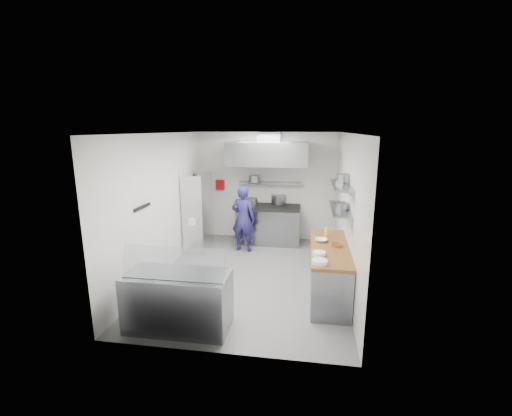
% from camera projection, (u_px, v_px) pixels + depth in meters
% --- Properties ---
extents(floor, '(5.00, 5.00, 0.00)m').
position_uv_depth(floor, '(251.00, 275.00, 6.91)').
color(floor, '#565659').
rests_on(floor, ground).
extents(ceiling, '(5.00, 5.00, 0.00)m').
position_uv_depth(ceiling, '(251.00, 133.00, 6.27)').
color(ceiling, silver).
rests_on(ceiling, wall_back).
extents(wall_back, '(3.60, 2.80, 0.02)m').
position_uv_depth(wall_back, '(267.00, 186.00, 9.00)').
color(wall_back, white).
rests_on(wall_back, floor).
extents(wall_front, '(3.60, 2.80, 0.02)m').
position_uv_depth(wall_front, '(217.00, 253.00, 4.18)').
color(wall_front, white).
rests_on(wall_front, floor).
extents(wall_left, '(2.80, 5.00, 0.02)m').
position_uv_depth(wall_left, '(163.00, 204.00, 6.86)').
color(wall_left, white).
rests_on(wall_left, floor).
extents(wall_right, '(2.80, 5.00, 0.02)m').
position_uv_depth(wall_right, '(347.00, 211.00, 6.32)').
color(wall_right, white).
rests_on(wall_right, floor).
extents(gas_range, '(1.60, 0.80, 0.90)m').
position_uv_depth(gas_range, '(269.00, 225.00, 8.81)').
color(gas_range, gray).
rests_on(gas_range, floor).
extents(cooktop, '(1.57, 0.78, 0.06)m').
position_uv_depth(cooktop, '(269.00, 207.00, 8.70)').
color(cooktop, black).
rests_on(cooktop, gas_range).
extents(stock_pot_left, '(0.31, 0.31, 0.20)m').
position_uv_depth(stock_pot_left, '(252.00, 202.00, 8.69)').
color(stock_pot_left, slate).
rests_on(stock_pot_left, cooktop).
extents(stock_pot_mid, '(0.38, 0.38, 0.24)m').
position_uv_depth(stock_pot_mid, '(278.00, 199.00, 8.93)').
color(stock_pot_mid, slate).
rests_on(stock_pot_mid, cooktop).
extents(over_range_shelf, '(1.60, 0.30, 0.04)m').
position_uv_depth(over_range_shelf, '(270.00, 183.00, 8.80)').
color(over_range_shelf, gray).
rests_on(over_range_shelf, wall_back).
extents(shelf_pot_a, '(0.27, 0.27, 0.18)m').
position_uv_depth(shelf_pot_a, '(254.00, 179.00, 8.71)').
color(shelf_pot_a, slate).
rests_on(shelf_pot_a, over_range_shelf).
extents(extractor_hood, '(1.90, 1.15, 0.55)m').
position_uv_depth(extractor_hood, '(268.00, 153.00, 8.22)').
color(extractor_hood, gray).
rests_on(extractor_hood, wall_back).
extents(hood_duct, '(0.55, 0.55, 0.24)m').
position_uv_depth(hood_duct, '(270.00, 137.00, 8.35)').
color(hood_duct, slate).
rests_on(hood_duct, extractor_hood).
extents(red_firebox, '(0.22, 0.10, 0.26)m').
position_uv_depth(red_firebox, '(220.00, 185.00, 9.12)').
color(red_firebox, '#A90D0D').
rests_on(red_firebox, wall_back).
extents(chef, '(0.63, 0.46, 1.59)m').
position_uv_depth(chef, '(243.00, 219.00, 8.13)').
color(chef, '#1E1B51').
rests_on(chef, floor).
extents(wire_rack, '(0.50, 0.90, 1.85)m').
position_uv_depth(wire_rack, '(198.00, 212.00, 8.22)').
color(wire_rack, silver).
rests_on(wire_rack, floor).
extents(rack_bin_a, '(0.14, 0.18, 0.16)m').
position_uv_depth(rack_bin_a, '(192.00, 222.00, 7.84)').
color(rack_bin_a, white).
rests_on(rack_bin_a, wire_rack).
extents(rack_bin_b, '(0.15, 0.19, 0.17)m').
position_uv_depth(rack_bin_b, '(198.00, 196.00, 8.17)').
color(rack_bin_b, yellow).
rests_on(rack_bin_b, wire_rack).
extents(rack_jar, '(0.10, 0.10, 0.18)m').
position_uv_depth(rack_jar, '(195.00, 177.00, 7.76)').
color(rack_jar, black).
rests_on(rack_jar, wire_rack).
extents(knife_strip, '(0.04, 0.55, 0.05)m').
position_uv_depth(knife_strip, '(142.00, 207.00, 5.95)').
color(knife_strip, black).
rests_on(knife_strip, wall_left).
extents(prep_counter_base, '(0.62, 2.00, 0.84)m').
position_uv_depth(prep_counter_base, '(329.00, 272.00, 6.01)').
color(prep_counter_base, gray).
rests_on(prep_counter_base, floor).
extents(prep_counter_top, '(0.65, 2.04, 0.06)m').
position_uv_depth(prep_counter_top, '(330.00, 248.00, 5.91)').
color(prep_counter_top, brown).
rests_on(prep_counter_top, prep_counter_base).
extents(plate_stack_a, '(0.24, 0.24, 0.06)m').
position_uv_depth(plate_stack_a, '(320.00, 262.00, 5.14)').
color(plate_stack_a, white).
rests_on(plate_stack_a, prep_counter_top).
extents(plate_stack_b, '(0.21, 0.21, 0.06)m').
position_uv_depth(plate_stack_b, '(319.00, 254.00, 5.48)').
color(plate_stack_b, white).
rests_on(plate_stack_b, prep_counter_top).
extents(copper_pan, '(0.18, 0.18, 0.06)m').
position_uv_depth(copper_pan, '(336.00, 245.00, 5.89)').
color(copper_pan, '#C87238').
rests_on(copper_pan, prep_counter_top).
extents(squeeze_bottle, '(0.06, 0.06, 0.18)m').
position_uv_depth(squeeze_bottle, '(326.00, 232.00, 6.39)').
color(squeeze_bottle, yellow).
rests_on(squeeze_bottle, prep_counter_top).
extents(mixing_bowl, '(0.24, 0.24, 0.05)m').
position_uv_depth(mixing_bowl, '(321.00, 240.00, 6.14)').
color(mixing_bowl, white).
rests_on(mixing_bowl, prep_counter_top).
extents(wall_shelf_lower, '(0.30, 1.30, 0.04)m').
position_uv_depth(wall_shelf_lower, '(340.00, 209.00, 6.03)').
color(wall_shelf_lower, gray).
rests_on(wall_shelf_lower, wall_right).
extents(wall_shelf_upper, '(0.30, 1.30, 0.04)m').
position_uv_depth(wall_shelf_upper, '(341.00, 185.00, 5.94)').
color(wall_shelf_upper, gray).
rests_on(wall_shelf_upper, wall_right).
extents(shelf_pot_c, '(0.22, 0.22, 0.10)m').
position_uv_depth(shelf_pot_c, '(342.00, 206.00, 5.95)').
color(shelf_pot_c, slate).
rests_on(shelf_pot_c, wall_shelf_lower).
extents(shelf_pot_d, '(0.28, 0.28, 0.14)m').
position_uv_depth(shelf_pot_d, '(345.00, 178.00, 6.20)').
color(shelf_pot_d, slate).
rests_on(shelf_pot_d, wall_shelf_upper).
extents(display_case, '(1.50, 0.70, 0.85)m').
position_uv_depth(display_case, '(178.00, 301.00, 5.00)').
color(display_case, gray).
rests_on(display_case, floor).
extents(display_glass, '(1.47, 0.19, 0.42)m').
position_uv_depth(display_glass, '(173.00, 263.00, 4.73)').
color(display_glass, silver).
rests_on(display_glass, display_case).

